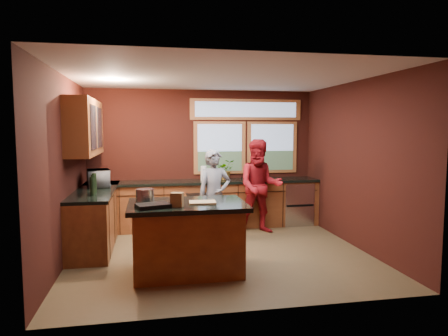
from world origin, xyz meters
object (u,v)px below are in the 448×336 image
object	(u,v)px
person_grey	(214,196)
person_red	(260,186)
cutting_board	(202,202)
stock_pot	(145,196)
island	(187,237)

from	to	relation	value
person_grey	person_red	distance (m)	1.01
person_red	cutting_board	bearing A→B (deg)	-115.68
person_red	stock_pot	size ratio (longest dim) A/B	7.25
person_red	island	bearing A→B (deg)	-120.33
person_red	stock_pot	bearing A→B (deg)	-131.57
island	cutting_board	size ratio (longest dim) A/B	4.43
cutting_board	stock_pot	distance (m)	0.78
person_grey	person_red	size ratio (longest dim) A/B	0.91
island	person_grey	size ratio (longest dim) A/B	0.98
island	person_grey	distance (m)	1.58
cutting_board	person_red	bearing A→B (deg)	54.81
cutting_board	stock_pot	world-z (taller)	stock_pot
person_grey	cutting_board	size ratio (longest dim) A/B	4.50
island	stock_pot	world-z (taller)	stock_pot
island	stock_pot	xyz separation A→B (m)	(-0.55, 0.15, 0.56)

